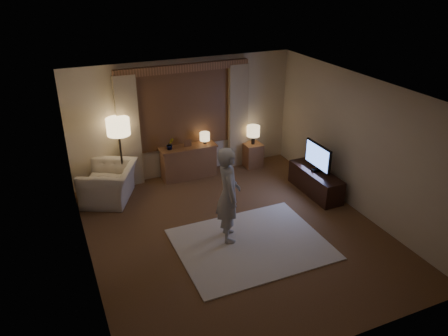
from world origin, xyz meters
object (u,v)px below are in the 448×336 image
armchair (109,183)px  tv_stand (315,182)px  side_table (253,155)px  sideboard (189,162)px  person (228,195)px

armchair → tv_stand: size_ratio=0.80×
side_table → tv_stand: size_ratio=0.40×
armchair → tv_stand: (3.98, -1.42, -0.11)m
armchair → sideboard: bearing=126.8°
armchair → side_table: bearing=121.0°
person → sideboard: bearing=10.1°
person → armchair: bearing=50.2°
armchair → side_table: armchair is taller
sideboard → armchair: size_ratio=1.07×
sideboard → tv_stand: sideboard is taller
sideboard → side_table: bearing=-1.8°
sideboard → person: 2.62m
side_table → tv_stand: side_table is taller
sideboard → armchair: armchair is taller
sideboard → armchair: bearing=-169.3°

